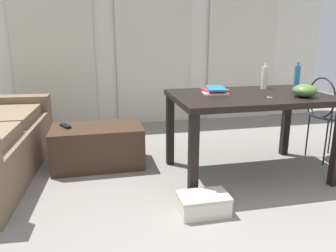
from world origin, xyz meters
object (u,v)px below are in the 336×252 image
Objects in this scene: bottle_far at (265,77)px; scissors at (267,97)px; shoebox at (203,204)px; craft_table at (249,105)px; tv_remote_primary at (65,126)px; wire_chair at (326,109)px; bottle_near at (297,77)px; coffee_table at (98,146)px; book_stack at (215,90)px; bowl at (305,91)px.

bottle_far is 0.46m from scissors.
shoebox is at bearing -146.94° from scissors.
shoebox is (-0.70, -0.46, -0.69)m from scissors.
tv_remote_primary is at bearing 161.08° from craft_table.
wire_chair reaches higher than tv_remote_primary.
bottle_near is at bearing 21.97° from craft_table.
scissors is (1.44, -0.67, 0.56)m from coffee_table.
tv_remote_primary is 1.59m from shoebox.
book_stack is (-1.22, -0.04, 0.24)m from wire_chair.
bottle_near reaches higher than bottle_far.
bottle_near reaches higher than bowl.
coffee_table is at bearing 160.01° from book_stack.
bowl reaches higher than shoebox.
book_stack is 1.48m from tv_remote_primary.
shoebox is (-0.34, -0.74, -0.71)m from book_stack.
wire_chair is 4.35× the size of bowl.
bottle_near is (1.97, -0.27, 0.67)m from coffee_table.
bottle_near reaches higher than wire_chair.
scissors is at bearing -114.41° from bottle_far.
bottle_far is 0.77× the size of book_stack.
book_stack is 1.08m from shoebox.
book_stack is 3.36× the size of scissors.
wire_chair is 3.48× the size of bottle_near.
bottle_far is at bearing 177.48° from bottle_near.
bowl is (0.39, -0.22, 0.15)m from craft_table.
book_stack is 0.87× the size of shoebox.
bottle_far is at bearing -8.99° from coffee_table.
bottle_near is 0.78× the size of book_stack.
book_stack is (-0.90, -0.12, -0.09)m from bottle_near.
tv_remote_primary is (-1.65, 0.56, -0.25)m from craft_table.
bowl reaches higher than craft_table.
bottle_far is at bearing 44.05° from craft_table.
bowl is at bearing -29.69° from craft_table.
bottle_near is 1.25× the size of bowl.
book_stack is at bearing 65.50° from shoebox.
tv_remote_primary is at bearing 157.66° from scissors.
bottle_far is 0.58m from book_stack.
bowl is (-0.55, -0.39, 0.27)m from wire_chair.
craft_table is 4.30× the size of book_stack.
craft_table is 1.59× the size of wire_chair.
coffee_table is at bearing -35.40° from tv_remote_primary.
scissors is at bearing 33.06° from shoebox.
bowl is 0.76m from book_stack.
coffee_table is at bearing 123.05° from shoebox.
coffee_table is 9.21× the size of scissors.
bowl is at bearing -47.97° from tv_remote_primary.
wire_chair reaches higher than book_stack.
craft_table is 0.69m from bottle_near.
coffee_table is at bearing 171.01° from bottle_far.
book_stack reaches higher than tv_remote_primary.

